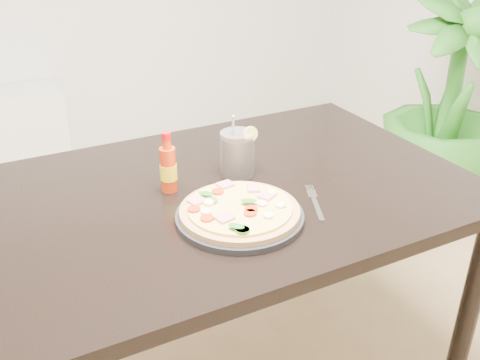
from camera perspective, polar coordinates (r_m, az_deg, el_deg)
name	(u,v)px	position (r m, az deg, el deg)	size (l,w,h in m)	color
dining_table	(221,214)	(1.52, -2.07, -3.62)	(1.40, 0.90, 0.75)	black
plate	(240,216)	(1.33, -0.04, -3.89)	(0.32, 0.32, 0.02)	black
pizza	(239,210)	(1.32, -0.07, -3.18)	(0.30, 0.30, 0.03)	tan
hot_sauce_bottle	(168,168)	(1.45, -7.65, 1.26)	(0.05, 0.05, 0.17)	red
cola_cup	(237,154)	(1.54, -0.28, 2.77)	(0.10, 0.10, 0.19)	black
fork	(315,201)	(1.42, 7.96, -2.24)	(0.09, 0.18, 0.00)	silver
houseplant	(448,102)	(2.94, 21.27, 7.72)	(0.62, 0.62, 1.11)	#29751F
plant_pot	(433,180)	(3.11, 19.90, 0.00)	(0.28, 0.28, 0.22)	brown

